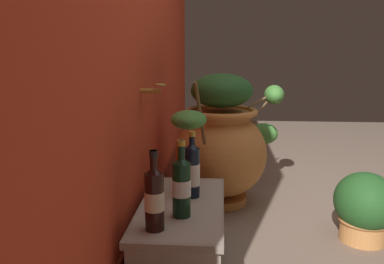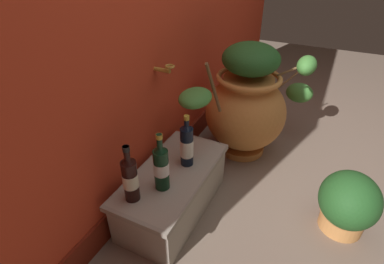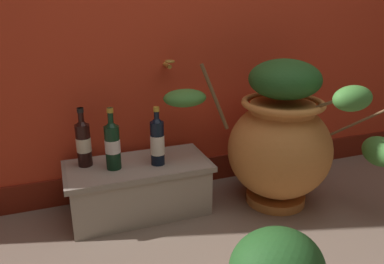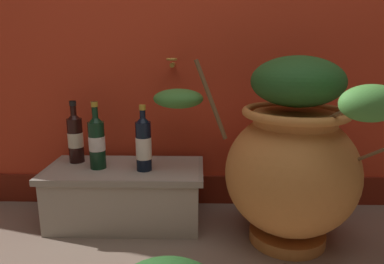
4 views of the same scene
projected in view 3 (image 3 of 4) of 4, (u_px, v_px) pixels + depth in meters
The scene contains 5 objects.
terracotta_urn at pixel (281, 138), 2.11m from camera, with size 1.12×0.71×0.85m.
stone_ledge at pixel (139, 185), 2.09m from camera, with size 0.79×0.39×0.29m.
wine_bottle_left at pixel (157, 140), 2.00m from camera, with size 0.08×0.08×0.32m.
wine_bottle_middle at pixel (83, 141), 1.98m from camera, with size 0.08×0.08×0.32m.
wine_bottle_right at pixel (112, 143), 1.95m from camera, with size 0.08×0.08×0.33m.
Camera 3 is at (-0.80, -0.99, 1.13)m, focal length 34.99 mm.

